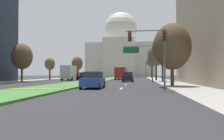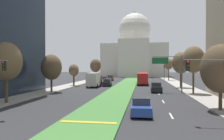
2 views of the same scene
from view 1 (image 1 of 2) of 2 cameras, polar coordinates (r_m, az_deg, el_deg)
ground_plane at (r=56.10m, az=-1.86°, el=-2.44°), size 260.00×260.00×0.00m
grass_median at (r=51.17m, az=-2.71°, el=-2.50°), size 5.03×89.81×0.14m
median_curb_nose at (r=19.53m, az=-19.10°, el=-4.62°), size 4.53×0.50×0.04m
lane_dashes_right at (r=53.67m, az=5.08°, el=-2.50°), size 0.16×64.94×0.01m
sidewalk_left at (r=50.37m, az=-18.61°, el=-2.47°), size 4.00×89.81×0.15m
sidewalk_right at (r=45.70m, az=12.69°, el=-2.65°), size 4.00×89.81×0.15m
capitol_building at (r=105.50m, az=2.23°, el=4.87°), size 30.21×22.97×31.21m
traffic_light_near_right at (r=19.14m, az=10.68°, el=6.17°), size 3.34×0.35×5.20m
traffic_light_far_right at (r=69.20m, az=8.64°, el=0.59°), size 0.28×0.35×5.20m
overhead_guide_sign at (r=39.53m, az=7.50°, el=3.68°), size 5.20×0.20×6.50m
street_tree_right_near at (r=24.68m, az=15.02°, el=5.78°), size 3.95×3.95×6.80m
street_tree_left_mid at (r=42.24m, az=-21.89°, el=3.19°), size 3.61×3.61×6.71m
street_tree_right_mid at (r=38.24m, az=12.68°, el=5.46°), size 3.54×3.54×7.93m
street_tree_left_far at (r=53.79m, az=-15.52°, el=1.47°), size 2.32×2.32×5.21m
street_tree_right_far at (r=48.30m, az=11.14°, el=3.73°), size 3.67×3.67×7.70m
street_tree_left_distant at (r=76.89m, az=-8.82°, el=1.67°), size 3.75×3.75×7.33m
street_tree_right_distant at (r=73.28m, az=9.95°, el=2.18°), size 2.93×2.93×7.32m
sedan_lead_stopped at (r=22.11m, az=-4.77°, el=-2.66°), size 1.99×4.44×1.63m
sedan_midblock at (r=40.25m, az=4.08°, el=-1.84°), size 1.95×4.43×1.76m
sedan_distant at (r=52.46m, az=-7.13°, el=-1.65°), size 2.14×4.75×1.71m
sedan_far_horizon at (r=61.90m, az=-7.37°, el=-1.50°), size 2.01×4.36×1.84m
sedan_very_far at (r=71.91m, az=-5.12°, el=-1.45°), size 2.13×4.28×1.79m
box_truck_delivery at (r=50.23m, az=-10.68°, el=-0.68°), size 2.40×6.40×3.20m
city_bus at (r=57.32m, az=2.43°, el=-0.64°), size 2.62×11.00×2.95m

